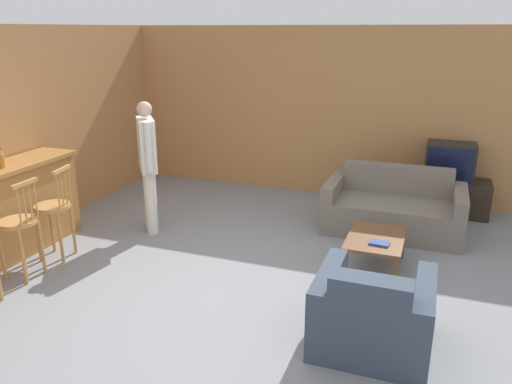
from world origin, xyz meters
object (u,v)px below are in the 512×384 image
Objects in this scene: armchair_near at (372,315)px; book_on_table at (379,243)px; bar_chair_mid at (20,228)px; tv_unit at (446,196)px; bar_chair_far at (54,212)px; person_by_window at (148,161)px; bottle at (1,159)px; coffee_table at (375,242)px; couch_far at (393,209)px; tv at (450,162)px.

armchair_near is 4.35× the size of book_on_table.
tv_unit is at bearing 40.86° from bar_chair_mid.
bar_chair_far is 0.64× the size of person_by_window.
bottle is at bearing 143.87° from bar_chair_mid.
person_by_window is (-2.90, 0.10, 0.63)m from coffee_table.
bottle reaches higher than couch_far.
bar_chair_far is 0.81m from bottle.
bar_chair_far reaches higher than tv.
armchair_near is 3.69m from tv.
bar_chair_far reaches higher than tv_unit.
bar_chair_far is 0.62× the size of couch_far.
book_on_table is (3.55, 1.29, -0.17)m from bar_chair_mid.
person_by_window is (-3.06, 1.56, 0.67)m from armchair_near.
armchair_near is 0.80× the size of tv_unit.
bar_chair_far is 4.83× the size of bottle.
armchair_near reaches higher than coffee_table.
bar_chair_far is at bearing -148.34° from couch_far.
person_by_window is at bearing -150.39° from tv_unit.
tv_unit is at bearing 81.27° from armchair_near.
armchair_near is at bearing -98.73° from tv_unit.
tv is at bearing 36.57° from bar_chair_far.
bottle reaches higher than armchair_near.
bar_chair_far reaches higher than armchair_near.
coffee_table is at bearing 96.52° from armchair_near.
tv is (0.65, 0.93, 0.48)m from couch_far.
book_on_table is 0.13× the size of person_by_window.
bar_chair_far is 5.26m from tv_unit.
tv reaches higher than armchair_near.
bar_chair_far reaches higher than couch_far.
tv is at bearing 34.69° from bottle.
bar_chair_mid is 4.83× the size of bottle.
bar_chair_far is 1.29m from person_by_window.
bar_chair_mid is 1.00× the size of bar_chair_far.
armchair_near is at bearing 0.41° from bar_chair_mid.
bar_chair_mid is 5.57m from tv.
bar_chair_far is 5.04× the size of book_on_table.
armchair_near is 4.17× the size of bottle.
person_by_window reaches higher than bottle.
book_on_table is (4.06, 0.92, -0.78)m from bottle.
couch_far is at bearing 37.28° from bar_chair_mid.
tv is at bearing 81.26° from armchair_near.
book_on_table is at bearing -105.71° from tv_unit.
armchair_near is at bearing -4.75° from bottle.
book_on_table reaches higher than coffee_table.
couch_far is 1.23m from coffee_table.
tv_unit is at bearing 34.71° from bottle.
coffee_table is at bearing 15.52° from bottle.
couch_far is 4.78m from bottle.
tv_unit is (0.56, 3.62, -0.04)m from armchair_near.
person_by_window reaches higher than armchair_near.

